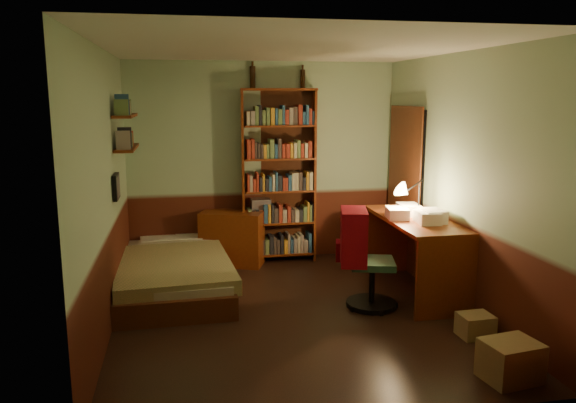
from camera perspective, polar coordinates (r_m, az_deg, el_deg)
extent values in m
cube|color=black|center=(5.81, 0.47, -11.29)|extent=(3.50, 4.00, 0.02)
cube|color=silver|center=(5.40, 0.52, 15.44)|extent=(3.50, 4.00, 0.02)
cube|color=#97B691|center=(7.41, -2.56, 4.01)|extent=(3.50, 0.02, 2.60)
cube|color=#97B691|center=(5.39, -18.17, 0.95)|extent=(0.02, 4.00, 2.60)
cube|color=#97B691|center=(6.04, 17.10, 2.01)|extent=(0.02, 4.00, 2.60)
cube|color=#97B691|center=(3.54, 6.89, -3.50)|extent=(3.50, 0.02, 2.60)
cube|color=black|center=(7.23, 11.91, 1.22)|extent=(0.06, 0.90, 2.00)
cube|color=#431E0E|center=(7.22, 11.65, 1.21)|extent=(0.02, 0.98, 2.08)
cube|color=olive|center=(6.51, -11.52, -5.93)|extent=(1.22, 2.21, 0.65)
cube|color=#60250C|center=(7.30, -5.71, -3.75)|extent=(0.87, 0.64, 0.70)
cube|color=#B2B2B7|center=(7.37, -2.82, -0.24)|extent=(0.26, 0.20, 0.14)
cube|color=#60250C|center=(7.31, -0.93, 2.56)|extent=(0.99, 0.39, 2.26)
cylinder|color=black|center=(7.30, -3.62, 12.49)|extent=(0.08, 0.08, 0.27)
cylinder|color=black|center=(7.41, 1.50, 12.33)|extent=(0.08, 0.08, 0.24)
cube|color=#60250C|center=(6.39, 12.69, -5.36)|extent=(0.67, 1.59, 0.85)
cube|color=silver|center=(6.21, 11.03, -1.16)|extent=(0.26, 0.33, 0.12)
cone|color=black|center=(6.32, 13.20, 1.48)|extent=(0.26, 0.26, 0.66)
cube|color=#275036|center=(5.86, 8.58, -6.20)|extent=(0.56, 0.52, 0.94)
cube|color=maroon|center=(5.81, 5.91, 1.34)|extent=(0.26, 0.48, 0.56)
cube|color=#60250C|center=(6.43, -16.05, 5.26)|extent=(0.20, 0.90, 0.03)
cube|color=#60250C|center=(6.41, -16.21, 8.37)|extent=(0.20, 0.90, 0.03)
cube|color=black|center=(5.99, -17.06, 1.45)|extent=(0.04, 0.32, 0.26)
cube|color=olive|center=(4.81, 21.67, -14.80)|extent=(0.46, 0.39, 0.31)
cube|color=olive|center=(5.51, 18.50, -11.85)|extent=(0.30, 0.25, 0.21)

